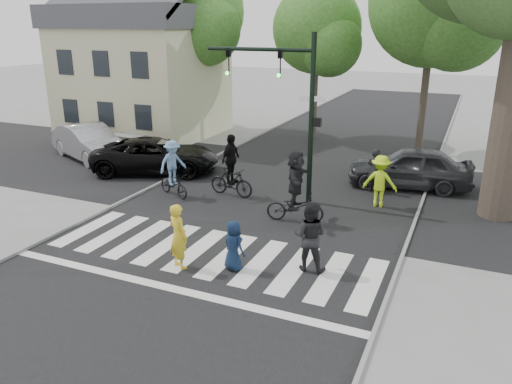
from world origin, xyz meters
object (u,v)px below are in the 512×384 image
Objects in this scene: traffic_signal at (289,94)px; car_grey at (410,168)px; pedestrian_adult at (310,236)px; car_suv at (156,156)px; pedestrian_woman at (178,236)px; cyclist_right at (295,191)px; cyclist_left at (173,172)px; cyclist_mid at (231,171)px; pedestrian_child at (234,245)px; car_silver at (89,142)px.

traffic_signal is 6.02m from car_grey.
pedestrian_adult is 0.35× the size of car_suv.
cyclist_right is at bearing -87.79° from pedestrian_woman.
car_suv is at bearing -38.60° from pedestrian_adult.
cyclist_mid is at bearing 24.04° from cyclist_left.
pedestrian_child is 9.75m from car_grey.
cyclist_right is (0.34, 3.90, 0.38)m from pedestrian_child.
car_suv is at bearing 170.90° from traffic_signal.
pedestrian_woman is 10.73m from car_grey.
traffic_signal is at bearing 18.15° from cyclist_left.
cyclist_mid is 4.68m from car_suv.
pedestrian_adult is at bearing -134.63° from pedestrian_child.
cyclist_right is 12.32m from car_silver.
traffic_signal is 11.33m from car_silver.
car_grey is at bearing 60.81° from cyclist_right.
car_suv is at bearing 161.34° from cyclist_mid.
pedestrian_child is at bearing -62.90° from cyclist_mid.
car_suv is at bearing 135.55° from cyclist_left.
traffic_signal is 2.78× the size of cyclist_left.
cyclist_right is 0.44× the size of car_suv.
pedestrian_woman is at bearing -104.61° from car_silver.
pedestrian_woman is 6.00m from cyclist_left.
pedestrian_adult reaches higher than car_suv.
pedestrian_woman is 0.76× the size of cyclist_mid.
car_silver is at bearing 59.87° from car_suv.
traffic_signal is 1.25× the size of car_grey.
pedestrian_child is 0.29× the size of car_grey.
pedestrian_child is at bearing -43.39° from cyclist_left.
traffic_signal is at bearing -61.90° from pedestrian_child.
car_grey is at bearing 30.21° from cyclist_left.
pedestrian_child is 0.25× the size of car_suv.
car_silver is at bearing 171.24° from traffic_signal.
cyclist_left is at bearing -156.35° from car_suv.
traffic_signal is 7.32m from car_suv.
cyclist_right reaches higher than pedestrian_child.
cyclist_right is (3.10, -1.48, 0.09)m from cyclist_mid.
cyclist_left is at bearing -32.11° from pedestrian_woman.
pedestrian_woman reaches higher than car_suv.
pedestrian_child is at bearing -27.32° from car_grey.
traffic_signal reaches higher than pedestrian_child.
cyclist_left reaches higher than pedestrian_child.
car_silver is (-13.28, 6.69, -0.13)m from pedestrian_adult.
traffic_signal is 5.23m from cyclist_left.
traffic_signal is 6.34m from pedestrian_adult.
pedestrian_woman is 9.36m from car_suv.
cyclist_mid reaches higher than car_silver.
car_grey is at bearing -88.06° from pedestrian_child.
cyclist_left is at bearing -161.85° from traffic_signal.
pedestrian_adult is 0.81× the size of cyclist_mid.
pedestrian_woman is at bearing -76.94° from cyclist_mid.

